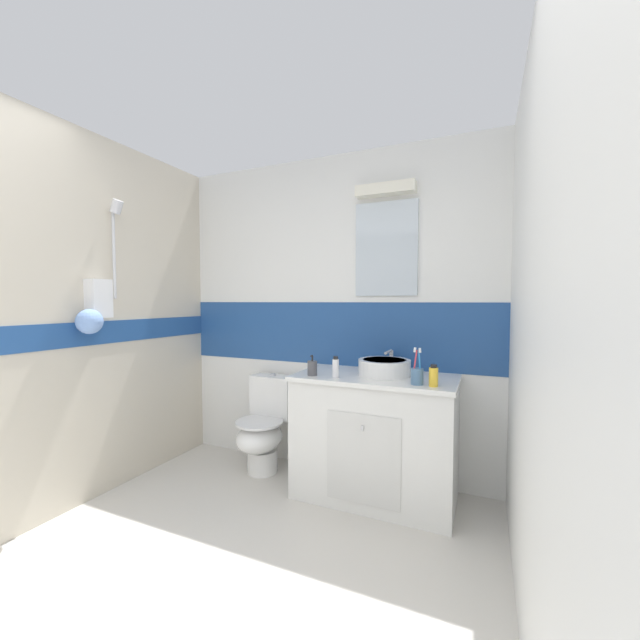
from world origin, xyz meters
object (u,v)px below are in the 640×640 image
object	(u,v)px
soap_dispenser	(312,368)
toilet	(264,427)
toothbrush_cup	(417,375)
sink_basin	(384,367)
deodorant_spray_can	(336,368)
lotion_bottle_short	(433,376)

from	to	relation	value
soap_dispenser	toilet	bearing A→B (deg)	157.18
toilet	toothbrush_cup	bearing A→B (deg)	-10.19
sink_basin	soap_dispenser	distance (m)	0.50
toothbrush_cup	deodorant_spray_can	distance (m)	0.53
toilet	deodorant_spray_can	size ratio (longest dim) A/B	5.25
toilet	toothbrush_cup	distance (m)	1.37
soap_dispenser	lotion_bottle_short	bearing A→B (deg)	-0.99
toilet	toothbrush_cup	xyz separation A→B (m)	(1.23, -0.22, 0.55)
toilet	deodorant_spray_can	xyz separation A→B (m)	(0.70, -0.23, 0.56)
toilet	sink_basin	bearing A→B (deg)	-0.41
toothbrush_cup	deodorant_spray_can	size ratio (longest dim) A/B	1.58
deodorant_spray_can	lotion_bottle_short	distance (m)	0.63
sink_basin	lotion_bottle_short	world-z (taller)	sink_basin
toilet	soap_dispenser	xyz separation A→B (m)	(0.53, -0.22, 0.55)
soap_dispenser	deodorant_spray_can	distance (m)	0.18
soap_dispenser	toothbrush_cup	bearing A→B (deg)	-0.02
sink_basin	toilet	bearing A→B (deg)	179.59
sink_basin	toilet	world-z (taller)	sink_basin
toothbrush_cup	sink_basin	bearing A→B (deg)	140.12
sink_basin	lotion_bottle_short	size ratio (longest dim) A/B	3.02
soap_dispenser	lotion_bottle_short	distance (m)	0.80
toothbrush_cup	toilet	bearing A→B (deg)	169.81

